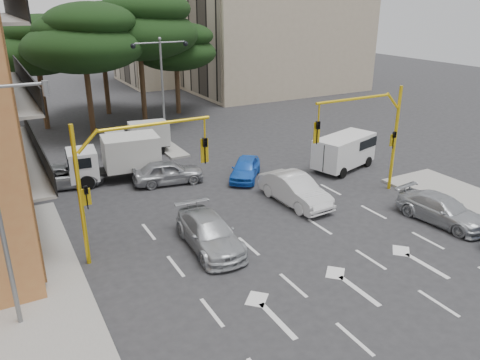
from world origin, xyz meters
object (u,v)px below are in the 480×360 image
object	(u,v)px
van_white	(344,152)
signal_mast_left	(123,169)
car_silver_wagon	(209,233)
box_truck_a	(115,159)
car_silver_cross_b	(168,172)
street_lamp_center	(162,74)
signal_mast_right	(373,128)
car_silver_cross_a	(63,176)
car_blue_compact	(245,169)
car_silver_parked	(442,210)
box_truck_b	(138,139)
street_lamp_left	(3,197)
car_white_hatch	(295,190)

from	to	relation	value
van_white	signal_mast_left	bearing A→B (deg)	-91.79
car_silver_wagon	box_truck_a	distance (m)	10.43
car_silver_cross_b	box_truck_a	size ratio (longest dim) A/B	0.77
street_lamp_center	signal_mast_left	bearing A→B (deg)	-115.91
signal_mast_right	signal_mast_left	xyz separation A→B (m)	(-13.61, 0.00, 0.00)
signal_mast_right	street_lamp_center	world-z (taller)	street_lamp_center
car_silver_cross_a	signal_mast_right	bearing A→B (deg)	-114.89
car_blue_compact	car_silver_cross_a	bearing A→B (deg)	-163.03
street_lamp_center	car_blue_compact	world-z (taller)	street_lamp_center
car_silver_cross_b	car_silver_parked	distance (m)	15.21
street_lamp_center	van_white	world-z (taller)	street_lamp_center
box_truck_a	car_silver_parked	bearing A→B (deg)	-131.01
signal_mast_left	box_truck_b	xyz separation A→B (m)	(4.58, 13.51, -2.79)
car_silver_cross_b	box_truck_b	distance (m)	6.51
signal_mast_right	car_blue_compact	bearing A→B (deg)	130.93
signal_mast_right	car_silver_parked	xyz separation A→B (m)	(0.80, -4.43, -3.22)
car_silver_wagon	box_truck_b	bearing A→B (deg)	88.19
car_silver_cross_a	car_blue_compact	bearing A→B (deg)	-103.95
street_lamp_center	street_lamp_left	bearing A→B (deg)	-123.59
signal_mast_left	car_silver_wagon	bearing A→B (deg)	-20.18
car_white_hatch	car_blue_compact	bearing A→B (deg)	93.57
car_white_hatch	car_silver_cross_a	xyz separation A→B (m)	(-10.56, 8.56, -0.12)
street_lamp_left	van_white	size ratio (longest dim) A/B	1.79
signal_mast_right	car_silver_cross_b	distance (m)	12.01
signal_mast_left	car_blue_compact	xyz separation A→B (m)	(8.84, 5.50, -3.24)
car_silver_cross_a	car_silver_cross_b	distance (m)	6.12
street_lamp_left	van_white	xyz separation A→B (m)	(19.79, 7.00, -3.60)
car_silver_cross_a	van_white	xyz separation A→B (m)	(16.50, -5.50, 0.46)
signal_mast_right	box_truck_a	distance (m)	15.11
street_lamp_left	box_truck_b	size ratio (longest dim) A/B	1.80
signal_mast_right	street_lamp_center	bearing A→B (deg)	115.91
car_silver_cross_b	box_truck_a	distance (m)	3.38
car_white_hatch	car_silver_wagon	distance (m)	6.47
car_silver_wagon	street_lamp_left	bearing A→B (deg)	-163.60
car_white_hatch	car_silver_cross_b	distance (m)	7.83
car_blue_compact	car_silver_cross_a	world-z (taller)	car_silver_cross_a
car_blue_compact	car_silver_wagon	world-z (taller)	car_silver_wagon
signal_mast_right	van_white	xyz separation A→B (m)	(1.70, 4.01, -2.77)
car_silver_cross_b	signal_mast_left	bearing A→B (deg)	157.78
signal_mast_left	car_silver_wagon	xyz separation A→B (m)	(3.26, -1.20, -3.18)
van_white	street_lamp_center	bearing A→B (deg)	-156.10
car_silver_cross_b	car_silver_cross_a	bearing A→B (deg)	75.75
van_white	box_truck_b	distance (m)	14.33
car_blue_compact	street_lamp_left	bearing A→B (deg)	-108.74
car_white_hatch	box_truck_b	bearing A→B (deg)	107.84
street_lamp_left	car_silver_cross_a	size ratio (longest dim) A/B	1.69
car_blue_compact	car_silver_cross_b	distance (m)	4.69
street_lamp_left	car_blue_compact	distance (m)	16.32
signal_mast_right	box_truck_b	xyz separation A→B (m)	(-9.03, 13.51, -2.79)
car_silver_cross_b	box_truck_b	world-z (taller)	box_truck_b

